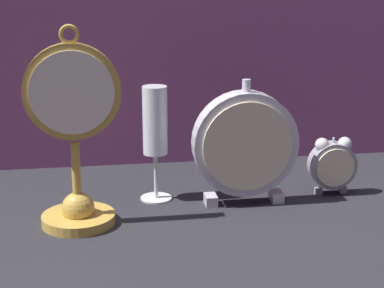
{
  "coord_description": "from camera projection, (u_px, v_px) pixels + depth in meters",
  "views": [
    {
      "loc": [
        -0.16,
        -0.95,
        0.4
      ],
      "look_at": [
        0.0,
        0.08,
        0.11
      ],
      "focal_mm": 60.0,
      "sensor_mm": 36.0,
      "label": 1
    }
  ],
  "objects": [
    {
      "name": "pocket_watch_on_stand",
      "position": [
        75.0,
        148.0,
        0.99
      ],
      "size": [
        0.15,
        0.12,
        0.32
      ],
      "color": "gold",
      "rests_on": "ground_plane"
    },
    {
      "name": "mantel_clock_silver",
      "position": [
        245.0,
        144.0,
        1.08
      ],
      "size": [
        0.18,
        0.04,
        0.22
      ],
      "color": "silver",
      "rests_on": "ground_plane"
    },
    {
      "name": "champagne_flute",
      "position": [
        155.0,
        129.0,
        1.09
      ],
      "size": [
        0.06,
        0.06,
        0.2
      ],
      "color": "silver",
      "rests_on": "ground_plane"
    },
    {
      "name": "ground_plane",
      "position": [
        200.0,
        221.0,
        1.03
      ],
      "size": [
        4.0,
        4.0,
        0.0
      ],
      "primitive_type": "plane",
      "color": "#232328"
    },
    {
      "name": "alarm_clock_twin_bell",
      "position": [
        332.0,
        163.0,
        1.14
      ],
      "size": [
        0.08,
        0.03,
        0.1
      ],
      "color": "gray",
      "rests_on": "ground_plane"
    }
  ]
}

